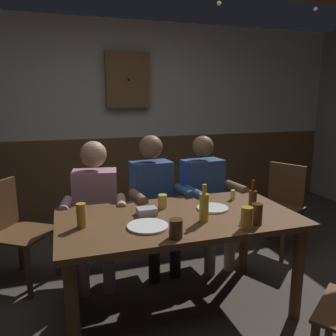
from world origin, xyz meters
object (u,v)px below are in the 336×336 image
Objects in this scene: pint_glass_2 at (81,215)px; wall_dart_cabinet at (128,80)px; pint_glass_0 at (257,214)px; bottle_0 at (204,206)px; pint_glass_1 at (163,201)px; pint_glass_4 at (176,229)px; person_2 at (206,194)px; condiment_caddy at (147,211)px; plate_0 at (148,226)px; person_1 at (154,197)px; plate_1 at (213,208)px; pint_glass_3 at (247,218)px; chair_empty_near_right at (280,204)px; bottle_1 at (252,202)px; chair_empty_near_left at (13,229)px; table_candle at (233,195)px; dining_table at (178,229)px; person_0 at (95,204)px.

pint_glass_2 is 2.59m from wall_dart_cabinet.
bottle_0 is at bearing 152.76° from pint_glass_0.
pint_glass_1 is 0.57m from pint_glass_4.
pint_glass_1 is at bearing 32.58° from person_2.
person_2 is 8.62× the size of condiment_caddy.
condiment_caddy is 0.42m from bottle_0.
person_1 is at bearing 71.85° from plate_0.
plate_1 is 0.43m from pint_glass_3.
person_1 reaches higher than pint_glass_3.
wall_dart_cabinet reaches higher than chair_empty_near_right.
chair_empty_near_right is 1.25m from bottle_1.
plate_1 is at bearing 97.22° from chair_empty_near_left.
table_candle is at bearing 11.11° from pint_glass_2.
pint_glass_0 reaches higher than pint_glass_4.
pint_glass_4 is at bearing 50.75° from person_2.
pint_glass_3 is at bearing -47.56° from dining_table.
person_0 is at bearing -111.22° from wall_dart_cabinet.
pint_glass_2 reaches higher than pint_glass_3.
bottle_0 is (1.32, -0.93, 0.36)m from chair_empty_near_left.
pint_glass_2 is (-0.80, 0.14, -0.02)m from bottle_0.
plate_1 is (0.29, -0.62, 0.07)m from person_1.
plate_1 is 0.92× the size of bottle_0.
person_1 is 4.58× the size of plate_0.
bottle_1 is at bearing 107.45° from chair_empty_near_right.
table_candle is 0.78× the size of pint_glass_1.
person_1 is at bearing 69.80° from condiment_caddy.
chair_empty_near_left reaches higher than table_candle.
chair_empty_near_right is at bearing -170.77° from person_0.
pint_glass_0 is (0.96, -0.98, 0.14)m from person_0.
pint_glass_3 is at bearing -40.08° from condiment_caddy.
wall_dart_cabinet reaches higher than bottle_0.
dining_table is at bearing -169.21° from plate_1.
person_1 is 1.37m from chair_empty_near_right.
table_candle is 0.57× the size of condiment_caddy.
pint_glass_0 is at bearing -68.44° from plate_1.
bottle_0 is (0.34, -0.24, 0.08)m from condiment_caddy.
person_2 is 0.87m from chair_empty_near_right.
pint_glass_2 is at bearing 39.74° from person_1.
person_1 is at bearing 118.22° from chair_empty_near_left.
table_candle is at bearing 105.72° from chair_empty_near_left.
wall_dart_cabinet is at bearing 94.83° from plate_1.
pint_glass_2 reaches higher than dining_table.
person_2 is at bearing 52.39° from dining_table.
chair_empty_near_left reaches higher than pint_glass_0.
pint_glass_1 is (-1.42, -0.48, 0.31)m from chair_empty_near_right.
chair_empty_near_left is at bearing 146.07° from pint_glass_0.
wall_dart_cabinet is (-0.45, 2.04, 1.00)m from table_candle.
bottle_0 is at bearing 136.90° from person_0.
chair_empty_near_right is 2.17m from pint_glass_2.
person_1 reaches higher than chair_empty_near_right.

